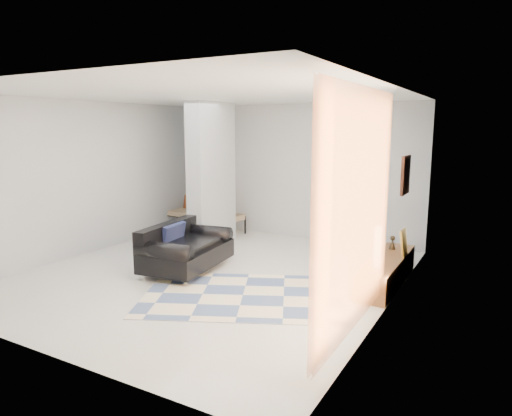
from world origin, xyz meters
The scene contains 17 objects.
floor centered at (0.00, 0.00, 0.00)m, with size 6.00×6.00×0.00m, color white.
ceiling centered at (0.00, 0.00, 2.80)m, with size 6.00×6.00×0.00m, color white.
wall_back centered at (0.00, 3.00, 1.40)m, with size 6.00×6.00×0.00m, color silver.
wall_front centered at (0.00, -3.00, 1.40)m, with size 6.00×6.00×0.00m, color silver.
wall_left centered at (-2.75, 0.00, 1.40)m, with size 6.00×6.00×0.00m, color silver.
wall_right centered at (2.75, 0.00, 1.40)m, with size 6.00×6.00×0.00m, color silver.
partition_column centered at (-1.10, 1.60, 1.40)m, with size 0.35×1.20×2.80m, color #A8ADAF.
hallway_door centered at (-2.10, 2.96, 1.02)m, with size 0.85×0.06×2.04m, color silver.
curtain centered at (2.67, -1.15, 1.45)m, with size 2.55×2.55×0.00m, color #F78541.
wall_art centered at (2.72, 0.90, 1.65)m, with size 0.04×0.45×0.55m, color #3B1A10.
media_console centered at (2.52, 0.90, 0.20)m, with size 0.45×1.95×0.80m.
loveseat centered at (-0.56, -0.02, 0.35)m, with size 1.11×1.70×0.76m.
daybed centered at (-1.92, 2.48, 0.42)m, with size 1.85×0.96×0.77m.
area_rug centered at (0.90, -0.57, 0.01)m, with size 2.75×1.83×0.01m, color beige.
cylinder_lamp centered at (2.50, 0.39, 0.69)m, with size 0.10×0.10×0.57m, color silver.
bronze_figurine centered at (2.47, 1.45, 0.51)m, with size 0.11×0.11×0.21m, color black, non-canonical shape.
vase centered at (2.47, 0.55, 0.49)m, with size 0.17×0.17×0.18m, color silver.
Camera 1 is at (4.01, -5.77, 2.31)m, focal length 32.00 mm.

